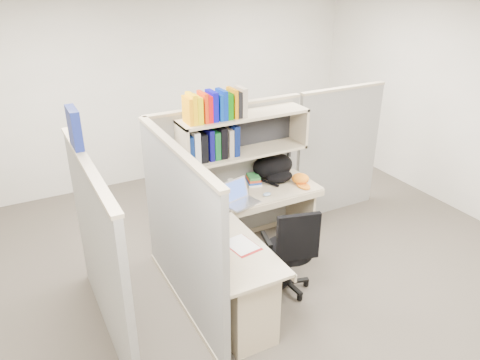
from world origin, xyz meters
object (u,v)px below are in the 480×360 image
desk (246,270)px  laptop (242,194)px  snack_canister (222,234)px  backpack (276,168)px  task_chair (290,263)px

desk → laptop: (0.31, 0.65, 0.41)m
desk → snack_canister: size_ratio=16.16×
desk → laptop: size_ratio=5.26×
backpack → task_chair: bearing=-115.6°
desk → snack_canister: snack_canister is taller
backpack → snack_canister: size_ratio=4.47×
laptop → snack_canister: (-0.47, -0.51, -0.06)m
backpack → snack_canister: backpack is taller
laptop → snack_canister: laptop is taller
snack_canister → task_chair: task_chair is taller
backpack → task_chair: backpack is taller
backpack → laptop: bearing=-152.5°
desk → snack_canister: 0.41m
snack_canister → laptop: bearing=47.6°
laptop → task_chair: size_ratio=0.34×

